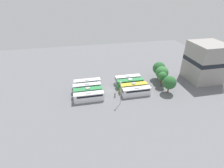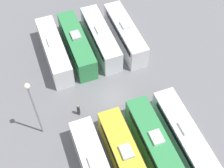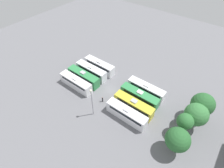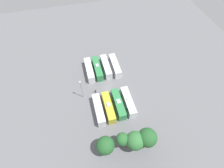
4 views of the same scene
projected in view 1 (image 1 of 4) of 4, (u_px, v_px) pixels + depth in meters
name	position (u px, v px, depth m)	size (l,w,h in m)	color
ground_plane	(110.00, 91.00, 69.94)	(126.43, 126.43, 0.00)	slate
bus_0	(87.00, 83.00, 71.91)	(2.53, 10.91, 3.67)	silver
bus_1	(87.00, 87.00, 68.83)	(2.53, 10.91, 3.67)	silver
bus_2	(88.00, 92.00, 65.86)	(2.53, 10.91, 3.67)	#338C4C
bus_3	(89.00, 97.00, 63.13)	(2.53, 10.91, 3.67)	silver
bus_4	(128.00, 79.00, 74.96)	(2.53, 10.91, 3.67)	white
bus_5	(130.00, 83.00, 72.03)	(2.53, 10.91, 3.67)	#338C4C
bus_6	(134.00, 87.00, 69.09)	(2.53, 10.91, 3.67)	gold
bus_7	(137.00, 91.00, 66.27)	(2.53, 10.91, 3.67)	silver
worker_person	(115.00, 95.00, 65.71)	(0.36, 0.36, 1.84)	#333338
light_pole	(121.00, 90.00, 59.34)	(0.60, 0.60, 9.06)	gray
tree_0	(159.00, 68.00, 76.41)	(5.46, 5.46, 8.00)	brown
tree_1	(162.00, 73.00, 73.74)	(5.36, 5.36, 7.46)	brown
tree_2	(163.00, 76.00, 70.68)	(3.70, 3.70, 6.64)	brown
tree_3	(169.00, 83.00, 66.64)	(5.14, 5.14, 7.12)	brown
depot_building	(205.00, 62.00, 74.66)	(13.37, 13.00, 16.49)	gray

